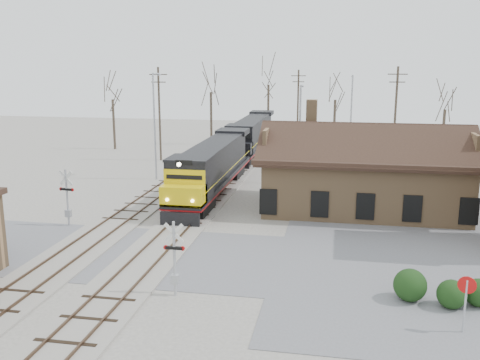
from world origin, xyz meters
name	(u,v)px	position (x,y,z in m)	size (l,w,h in m)	color
ground	(153,255)	(0.00, 0.00, 0.00)	(140.00, 140.00, 0.00)	#A9A499
road	(153,255)	(0.00, 0.00, 0.01)	(60.00, 9.00, 0.03)	slate
parking_lot	(474,251)	(18.00, 4.00, 0.02)	(22.00, 26.00, 0.03)	slate
track_main	(214,192)	(0.00, 15.00, 0.07)	(3.40, 90.00, 0.24)	#A9A499
track_siding	(162,189)	(-4.50, 15.00, 0.07)	(3.40, 90.00, 0.24)	#A9A499
depot	(364,177)	(11.99, 12.00, 2.41)	(15.20, 9.31, 7.90)	#95724D
locomotive_lead	(212,168)	(0.00, 14.35, 2.25)	(2.89, 19.34, 4.29)	black
locomotive_trailing	(251,135)	(0.00, 33.97, 2.25)	(2.89, 19.34, 4.06)	black
crossbuck_near	(175,261)	(2.84, -4.88, 1.72)	(1.03, 0.27, 3.60)	#A5A8AD
crossbuck_far	(67,199)	(-7.36, 4.24, 1.82)	(1.10, 0.29, 3.84)	#A5A8AD
do_not_enter_sign	(466,294)	(15.29, -6.18, 1.67)	(0.70, 0.26, 2.43)	#A5A8AD
hedge_a	(410,285)	(13.53, -3.47, 0.75)	(1.51, 1.51, 1.51)	black
hedge_b	(452,294)	(15.26, -3.92, 0.65)	(1.30, 1.30, 1.30)	black
hedge_c	(479,293)	(16.48, -3.48, 0.63)	(1.27, 1.27, 1.27)	black
streetlight_a	(155,121)	(-6.44, 19.21, 5.39)	(0.25, 2.04, 9.70)	#A5A8AD
streetlight_b	(300,129)	(6.70, 19.87, 4.89)	(0.25, 2.04, 8.72)	#A5A8AD
streetlight_c	(351,113)	(11.32, 32.62, 5.18)	(0.25, 2.04, 9.28)	#A5A8AD
utility_pole_a	(159,112)	(-9.21, 28.55, 5.29)	(2.00, 0.24, 10.13)	#382D23
utility_pole_b	(298,104)	(4.42, 46.76, 5.02)	(2.00, 0.24, 9.59)	#382D23
utility_pole_c	(395,114)	(15.83, 30.98, 5.33)	(2.00, 0.24, 10.21)	#382D23
tree_a	(112,91)	(-17.35, 34.86, 7.14)	(4.10, 4.10, 10.04)	#382D23
tree_b	(211,83)	(-6.41, 40.86, 7.92)	(4.54, 4.54, 11.12)	#382D23
tree_c	(269,76)	(0.10, 48.40, 8.72)	(4.99, 4.99, 12.23)	#382D23
tree_d	(336,92)	(9.49, 40.78, 7.02)	(4.03, 4.03, 9.86)	#382D23
tree_e	(446,102)	(21.65, 35.88, 6.33)	(3.63, 3.63, 8.90)	#382D23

